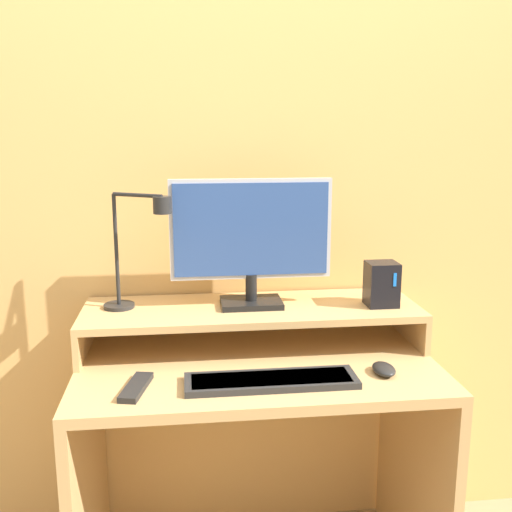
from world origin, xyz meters
TOP-DOWN VIEW (x-y plane):
  - wall_back at (0.00, 0.64)m, footprint 6.00×0.05m
  - desk at (0.00, 0.30)m, footprint 1.05×0.61m
  - monitor_shelf at (0.00, 0.44)m, footprint 1.05×0.33m
  - monitor at (0.00, 0.45)m, footprint 0.50×0.13m
  - desk_lamp at (-0.34, 0.44)m, footprint 0.22×0.16m
  - router_dock at (0.41, 0.40)m, footprint 0.10×0.09m
  - keyboard at (0.02, 0.14)m, footprint 0.47×0.13m
  - mouse at (0.34, 0.17)m, footprint 0.06×0.10m
  - remote_control at (-0.34, 0.14)m, footprint 0.08×0.17m

SIDE VIEW (x-z plane):
  - desk at x=0.00m, z-range 0.14..0.90m
  - remote_control at x=-0.34m, z-range 0.75..0.77m
  - keyboard at x=0.02m, z-range 0.75..0.77m
  - mouse at x=0.34m, z-range 0.75..0.78m
  - monitor_shelf at x=0.00m, z-range 0.80..0.92m
  - router_dock at x=0.41m, z-range 0.88..1.02m
  - desk_lamp at x=-0.34m, z-range 0.90..1.26m
  - monitor at x=0.00m, z-range 0.90..1.30m
  - wall_back at x=0.00m, z-range 0.00..2.50m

